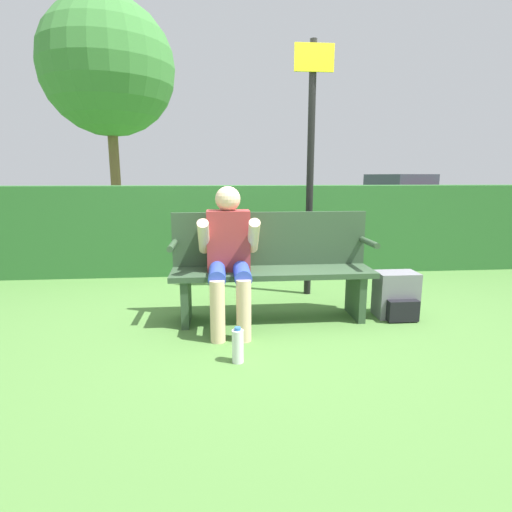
# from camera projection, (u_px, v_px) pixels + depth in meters

# --- Properties ---
(ground_plane) EXTENTS (40.00, 40.00, 0.00)m
(ground_plane) POSITION_uv_depth(u_px,v_px,m) (272.00, 319.00, 3.43)
(ground_plane) COLOR #4C7A38
(hedge_back) EXTENTS (12.00, 0.44, 1.09)m
(hedge_back) POSITION_uv_depth(u_px,v_px,m) (254.00, 229.00, 5.06)
(hedge_back) COLOR #2D662D
(hedge_back) RESTS_ON ground
(park_bench) EXTENTS (1.69, 0.42, 0.90)m
(park_bench) POSITION_uv_depth(u_px,v_px,m) (272.00, 265.00, 3.40)
(park_bench) COLOR #334C33
(park_bench) RESTS_ON ground
(person_seated) EXTENTS (0.49, 0.64, 1.13)m
(person_seated) POSITION_uv_depth(u_px,v_px,m) (229.00, 251.00, 3.20)
(person_seated) COLOR #993333
(person_seated) RESTS_ON ground
(backpack) EXTENTS (0.35, 0.31, 0.39)m
(backpack) POSITION_uv_depth(u_px,v_px,m) (396.00, 296.00, 3.46)
(backpack) COLOR slate
(backpack) RESTS_ON ground
(water_bottle) EXTENTS (0.08, 0.08, 0.24)m
(water_bottle) POSITION_uv_depth(u_px,v_px,m) (238.00, 346.00, 2.61)
(water_bottle) COLOR white
(water_bottle) RESTS_ON ground
(signpost) EXTENTS (0.37, 0.09, 2.46)m
(signpost) POSITION_uv_depth(u_px,v_px,m) (311.00, 157.00, 3.90)
(signpost) COLOR black
(signpost) RESTS_ON ground
(parked_car) EXTENTS (2.58, 4.30, 1.27)m
(parked_car) POSITION_uv_depth(u_px,v_px,m) (399.00, 194.00, 13.23)
(parked_car) COLOR maroon
(parked_car) RESTS_ON ground
(tree) EXTENTS (2.76, 2.76, 4.79)m
(tree) POSITION_uv_depth(u_px,v_px,m) (108.00, 69.00, 8.31)
(tree) COLOR brown
(tree) RESTS_ON ground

